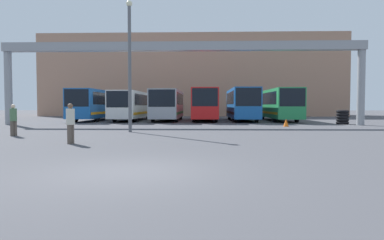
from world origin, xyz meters
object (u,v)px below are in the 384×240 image
at_px(bus_slot_0, 97,103).
at_px(pedestrian_mid_left, 71,122).
at_px(bus_slot_1, 133,104).
at_px(bus_slot_4, 242,103).
at_px(bus_slot_3, 205,103).
at_px(tire_stack, 343,117).
at_px(pedestrian_near_right, 13,119).
at_px(bus_slot_2, 168,103).
at_px(traffic_cone, 286,123).
at_px(bus_slot_5, 278,103).
at_px(lamp_post, 130,61).

distance_m(bus_slot_0, pedestrian_mid_left, 22.76).
relative_size(bus_slot_1, bus_slot_4, 1.11).
height_order(bus_slot_3, tire_stack, bus_slot_3).
distance_m(bus_slot_3, tire_stack, 13.58).
distance_m(bus_slot_4, pedestrian_near_right, 22.81).
bearing_deg(tire_stack, bus_slot_3, 149.74).
distance_m(bus_slot_3, bus_slot_4, 3.89).
height_order(bus_slot_4, pedestrian_near_right, bus_slot_4).
distance_m(bus_slot_2, bus_slot_4, 7.68).
bearing_deg(traffic_cone, pedestrian_near_right, -152.35).
height_order(pedestrian_near_right, tire_stack, pedestrian_near_right).
bearing_deg(pedestrian_mid_left, bus_slot_5, -13.89).
xyz_separation_m(pedestrian_mid_left, lamp_post, (1.13, 6.33, 3.37)).
bearing_deg(bus_slot_1, pedestrian_mid_left, -84.78).
distance_m(bus_slot_1, bus_slot_3, 7.68).
distance_m(bus_slot_0, bus_slot_3, 11.52).
height_order(bus_slot_2, bus_slot_4, bus_slot_4).
xyz_separation_m(bus_slot_2, pedestrian_near_right, (-6.23, -18.03, -0.92)).
relative_size(bus_slot_1, bus_slot_3, 0.99).
distance_m(pedestrian_mid_left, lamp_post, 7.26).
relative_size(bus_slot_3, bus_slot_5, 1.03).
bearing_deg(traffic_cone, bus_slot_2, 136.18).
relative_size(bus_slot_1, lamp_post, 1.51).
relative_size(pedestrian_near_right, tire_stack, 1.38).
bearing_deg(lamp_post, traffic_cone, 27.92).
bearing_deg(pedestrian_mid_left, bus_slot_2, 12.53).
distance_m(bus_slot_1, pedestrian_mid_left, 22.22).
relative_size(pedestrian_mid_left, lamp_post, 0.22).
bearing_deg(bus_slot_3, lamp_post, -105.96).
distance_m(bus_slot_4, tire_stack, 10.07).
bearing_deg(pedestrian_near_right, tire_stack, 156.87).
height_order(traffic_cone, tire_stack, tire_stack).
relative_size(bus_slot_4, pedestrian_near_right, 6.41).
distance_m(bus_slot_2, bus_slot_5, 11.53).
relative_size(bus_slot_5, traffic_cone, 19.78).
relative_size(bus_slot_2, pedestrian_near_right, 6.40).
xyz_separation_m(bus_slot_2, bus_slot_5, (11.52, 0.45, 0.05)).
bearing_deg(pedestrian_near_right, bus_slot_1, -149.06).
bearing_deg(traffic_cone, bus_slot_1, 143.69).
relative_size(bus_slot_2, traffic_cone, 18.22).
bearing_deg(pedestrian_mid_left, bus_slot_1, 22.58).
xyz_separation_m(bus_slot_3, lamp_post, (-4.53, -15.84, 2.40)).
bearing_deg(pedestrian_near_right, pedestrian_mid_left, 89.88).
distance_m(bus_slot_0, lamp_post, 17.31).
xyz_separation_m(tire_stack, lamp_post, (-16.21, -9.02, 3.67)).
bearing_deg(bus_slot_2, pedestrian_near_right, -109.06).
height_order(pedestrian_mid_left, traffic_cone, pedestrian_mid_left).
bearing_deg(bus_slot_3, bus_slot_4, -9.27).
height_order(bus_slot_2, lamp_post, lamp_post).
bearing_deg(bus_slot_0, tire_stack, -15.93).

